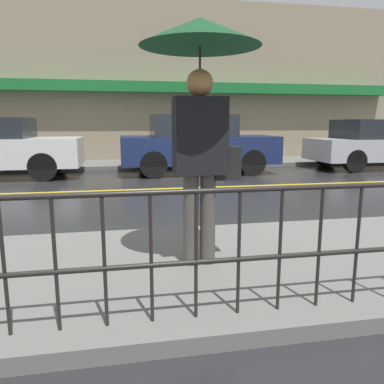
# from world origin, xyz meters

# --- Properties ---
(ground_plane) EXTENTS (80.00, 80.00, 0.00)m
(ground_plane) POSITION_xyz_m (0.00, 0.00, 0.00)
(ground_plane) COLOR #262628
(sidewalk_near) EXTENTS (28.00, 2.45, 0.12)m
(sidewalk_near) POSITION_xyz_m (0.00, -4.67, 0.06)
(sidewalk_near) COLOR slate
(sidewalk_near) RESTS_ON ground_plane
(sidewalk_far) EXTENTS (28.00, 2.12, 0.12)m
(sidewalk_far) POSITION_xyz_m (0.00, 4.51, 0.06)
(sidewalk_far) COLOR slate
(sidewalk_far) RESTS_ON ground_plane
(lane_marking) EXTENTS (25.20, 0.12, 0.01)m
(lane_marking) POSITION_xyz_m (0.00, 0.00, 0.00)
(lane_marking) COLOR gold
(lane_marking) RESTS_ON ground_plane
(building_storefront) EXTENTS (28.00, 0.85, 5.61)m
(building_storefront) POSITION_xyz_m (0.00, 5.69, 2.79)
(building_storefront) COLOR gray
(building_storefront) RESTS_ON ground_plane
(railing_foreground) EXTENTS (12.00, 0.04, 0.88)m
(railing_foreground) POSITION_xyz_m (-0.00, -5.65, 0.67)
(railing_foreground) COLOR black
(railing_foreground) RESTS_ON sidewalk_near
(pedestrian) EXTENTS (1.04, 1.04, 2.15)m
(pedestrian) POSITION_xyz_m (-0.94, -4.68, 1.80)
(pedestrian) COLOR #4C4742
(pedestrian) RESTS_ON sidewalk_near
(car_navy) EXTENTS (4.29, 1.81, 1.62)m
(car_navy) POSITION_xyz_m (0.45, 2.41, 0.82)
(car_navy) COLOR #19234C
(car_navy) RESTS_ON ground_plane
(car_silver) EXTENTS (4.30, 1.74, 1.50)m
(car_silver) POSITION_xyz_m (6.18, 2.41, 0.76)
(car_silver) COLOR #B2B5BA
(car_silver) RESTS_ON ground_plane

